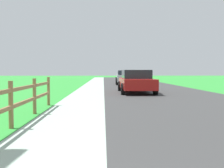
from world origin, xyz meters
The scene contains 6 objects.
ground_plane centered at (0.00, 25.00, 0.00)m, with size 120.00×120.00×0.00m, color green.
road_asphalt centered at (3.50, 27.00, 0.00)m, with size 7.00×66.00×0.01m, color #373737.
curb_concrete centered at (-3.00, 27.00, 0.00)m, with size 6.00×66.00×0.01m, color #A0B6A6.
grass_verge centered at (-4.50, 27.00, 0.01)m, with size 5.00×66.00×0.00m, color green.
parked_suv_red centered at (2.01, 16.62, 0.72)m, with size 2.09×4.89×1.43m.
parked_car_silver centered at (2.25, 27.38, 0.74)m, with size 2.14×4.94×1.44m.
Camera 1 is at (-0.05, 0.06, 1.33)m, focal length 42.37 mm.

